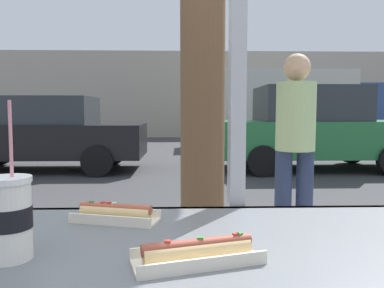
{
  "coord_description": "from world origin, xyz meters",
  "views": [
    {
      "loc": [
        -0.18,
        -1.15,
        1.32
      ],
      "look_at": [
        -0.08,
        2.37,
        1.01
      ],
      "focal_mm": 34.76,
      "sensor_mm": 36.0,
      "label": 1
    }
  ],
  "objects_px": {
    "box_truck": "(299,105)",
    "pedestrian": "(295,139)",
    "soda_cup_right": "(9,217)",
    "parked_car_black": "(42,133)",
    "hotdog_tray_near": "(116,213)",
    "hotdog_tray_far": "(198,252)",
    "parked_car_green": "(312,128)"
  },
  "relations": [
    {
      "from": "hotdog_tray_near",
      "to": "soda_cup_right",
      "type": "bearing_deg",
      "value": -122.74
    },
    {
      "from": "pedestrian",
      "to": "hotdog_tray_far",
      "type": "bearing_deg",
      "value": -111.62
    },
    {
      "from": "parked_car_green",
      "to": "pedestrian",
      "type": "height_order",
      "value": "parked_car_green"
    },
    {
      "from": "box_truck",
      "to": "pedestrian",
      "type": "height_order",
      "value": "box_truck"
    },
    {
      "from": "hotdog_tray_far",
      "to": "parked_car_green",
      "type": "relative_size",
      "value": 0.07
    },
    {
      "from": "hotdog_tray_far",
      "to": "parked_car_green",
      "type": "bearing_deg",
      "value": 68.91
    },
    {
      "from": "hotdog_tray_far",
      "to": "pedestrian",
      "type": "relative_size",
      "value": 0.17
    },
    {
      "from": "parked_car_green",
      "to": "box_truck",
      "type": "bearing_deg",
      "value": 75.05
    },
    {
      "from": "hotdog_tray_far",
      "to": "parked_car_black",
      "type": "relative_size",
      "value": 0.06
    },
    {
      "from": "soda_cup_right",
      "to": "parked_car_green",
      "type": "distance_m",
      "value": 8.29
    },
    {
      "from": "hotdog_tray_far",
      "to": "soda_cup_right",
      "type": "bearing_deg",
      "value": 175.63
    },
    {
      "from": "parked_car_black",
      "to": "pedestrian",
      "type": "distance_m",
      "value": 6.69
    },
    {
      "from": "hotdog_tray_near",
      "to": "parked_car_green",
      "type": "height_order",
      "value": "parked_car_green"
    },
    {
      "from": "parked_car_black",
      "to": "parked_car_green",
      "type": "xyz_separation_m",
      "value": [
        6.07,
        0.0,
        0.09
      ]
    },
    {
      "from": "hotdog_tray_near",
      "to": "hotdog_tray_far",
      "type": "bearing_deg",
      "value": -53.53
    },
    {
      "from": "hotdog_tray_near",
      "to": "box_truck",
      "type": "distance_m",
      "value": 14.01
    },
    {
      "from": "soda_cup_right",
      "to": "hotdog_tray_far",
      "type": "height_order",
      "value": "soda_cup_right"
    },
    {
      "from": "hotdog_tray_far",
      "to": "parked_car_black",
      "type": "distance_m",
      "value": 8.24
    },
    {
      "from": "soda_cup_right",
      "to": "hotdog_tray_far",
      "type": "bearing_deg",
      "value": -4.37
    },
    {
      "from": "parked_car_black",
      "to": "pedestrian",
      "type": "xyz_separation_m",
      "value": [
        4.04,
        -5.32,
        0.25
      ]
    },
    {
      "from": "box_truck",
      "to": "parked_car_green",
      "type": "bearing_deg",
      "value": -104.95
    },
    {
      "from": "box_truck",
      "to": "pedestrian",
      "type": "bearing_deg",
      "value": -107.81
    },
    {
      "from": "box_truck",
      "to": "pedestrian",
      "type": "relative_size",
      "value": 4.23
    },
    {
      "from": "soda_cup_right",
      "to": "parked_car_black",
      "type": "xyz_separation_m",
      "value": [
        -2.74,
        7.59,
        -0.26
      ]
    },
    {
      "from": "parked_car_black",
      "to": "hotdog_tray_far",
      "type": "bearing_deg",
      "value": -67.61
    },
    {
      "from": "parked_car_black",
      "to": "box_truck",
      "type": "distance_m",
      "value": 9.66
    },
    {
      "from": "soda_cup_right",
      "to": "pedestrian",
      "type": "relative_size",
      "value": 0.2
    },
    {
      "from": "hotdog_tray_near",
      "to": "pedestrian",
      "type": "relative_size",
      "value": 0.16
    },
    {
      "from": "hotdog_tray_near",
      "to": "parked_car_green",
      "type": "bearing_deg",
      "value": 66.66
    },
    {
      "from": "parked_car_black",
      "to": "box_truck",
      "type": "height_order",
      "value": "box_truck"
    },
    {
      "from": "hotdog_tray_near",
      "to": "hotdog_tray_far",
      "type": "distance_m",
      "value": 0.37
    },
    {
      "from": "parked_car_green",
      "to": "pedestrian",
      "type": "relative_size",
      "value": 2.65
    }
  ]
}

